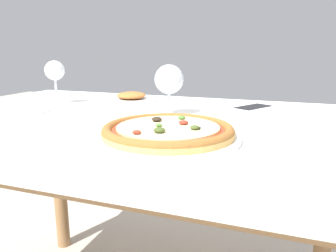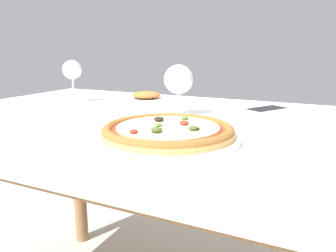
{
  "view_description": "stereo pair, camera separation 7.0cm",
  "coord_description": "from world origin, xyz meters",
  "px_view_note": "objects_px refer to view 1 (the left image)",
  "views": [
    {
      "loc": [
        0.4,
        -0.81,
        0.93
      ],
      "look_at": [
        0.16,
        -0.17,
        0.77
      ],
      "focal_mm": 35.0,
      "sensor_mm": 36.0,
      "label": 1
    },
    {
      "loc": [
        0.46,
        -0.78,
        0.93
      ],
      "look_at": [
        0.16,
        -0.17,
        0.77
      ],
      "focal_mm": 35.0,
      "sensor_mm": 36.0,
      "label": 2
    }
  ],
  "objects_px": {
    "dining_table": "(134,149)",
    "wine_glass_far_left": "(169,80)",
    "pizza_plate": "(168,132)",
    "wine_glass_far_right": "(55,73)",
    "cell_phone": "(253,108)",
    "fork": "(39,113)",
    "side_plate": "(131,98)"
  },
  "relations": [
    {
      "from": "wine_glass_far_left",
      "to": "dining_table",
      "type": "bearing_deg",
      "value": -130.48
    },
    {
      "from": "dining_table",
      "to": "wine_glass_far_right",
      "type": "relative_size",
      "value": 8.84
    },
    {
      "from": "dining_table",
      "to": "side_plate",
      "type": "relative_size",
      "value": 7.29
    },
    {
      "from": "fork",
      "to": "wine_glass_far_right",
      "type": "relative_size",
      "value": 1.11
    },
    {
      "from": "dining_table",
      "to": "cell_phone",
      "type": "relative_size",
      "value": 8.46
    },
    {
      "from": "side_plate",
      "to": "wine_glass_far_left",
      "type": "bearing_deg",
      "value": -41.82
    },
    {
      "from": "dining_table",
      "to": "wine_glass_far_left",
      "type": "height_order",
      "value": "wine_glass_far_left"
    },
    {
      "from": "pizza_plate",
      "to": "side_plate",
      "type": "xyz_separation_m",
      "value": [
        -0.31,
        0.45,
        -0.0
      ]
    },
    {
      "from": "wine_glass_far_left",
      "to": "side_plate",
      "type": "xyz_separation_m",
      "value": [
        -0.22,
        0.2,
        -0.09
      ]
    },
    {
      "from": "dining_table",
      "to": "wine_glass_far_right",
      "type": "xyz_separation_m",
      "value": [
        -0.37,
        0.14,
        0.2
      ]
    },
    {
      "from": "pizza_plate",
      "to": "fork",
      "type": "xyz_separation_m",
      "value": [
        -0.47,
        0.14,
        -0.01
      ]
    },
    {
      "from": "wine_glass_far_left",
      "to": "side_plate",
      "type": "relative_size",
      "value": 0.8
    },
    {
      "from": "pizza_plate",
      "to": "fork",
      "type": "height_order",
      "value": "pizza_plate"
    },
    {
      "from": "fork",
      "to": "cell_phone",
      "type": "relative_size",
      "value": 1.06
    },
    {
      "from": "wine_glass_far_left",
      "to": "wine_glass_far_right",
      "type": "distance_m",
      "value": 0.45
    },
    {
      "from": "dining_table",
      "to": "fork",
      "type": "xyz_separation_m",
      "value": [
        -0.3,
        -0.03,
        0.09
      ]
    },
    {
      "from": "fork",
      "to": "side_plate",
      "type": "height_order",
      "value": "side_plate"
    },
    {
      "from": "wine_glass_far_left",
      "to": "side_plate",
      "type": "bearing_deg",
      "value": 138.18
    },
    {
      "from": "wine_glass_far_right",
      "to": "cell_phone",
      "type": "relative_size",
      "value": 0.96
    },
    {
      "from": "fork",
      "to": "wine_glass_far_right",
      "type": "height_order",
      "value": "wine_glass_far_right"
    },
    {
      "from": "wine_glass_far_left",
      "to": "wine_glass_far_right",
      "type": "relative_size",
      "value": 0.97
    },
    {
      "from": "pizza_plate",
      "to": "wine_glass_far_left",
      "type": "xyz_separation_m",
      "value": [
        -0.09,
        0.25,
        0.09
      ]
    },
    {
      "from": "wine_glass_far_left",
      "to": "cell_phone",
      "type": "height_order",
      "value": "wine_glass_far_left"
    },
    {
      "from": "dining_table",
      "to": "wine_glass_far_right",
      "type": "height_order",
      "value": "wine_glass_far_right"
    },
    {
      "from": "pizza_plate",
      "to": "cell_phone",
      "type": "distance_m",
      "value": 0.45
    },
    {
      "from": "dining_table",
      "to": "wine_glass_far_right",
      "type": "bearing_deg",
      "value": 158.74
    },
    {
      "from": "wine_glass_far_left",
      "to": "wine_glass_far_right",
      "type": "bearing_deg",
      "value": 172.79
    },
    {
      "from": "cell_phone",
      "to": "fork",
      "type": "bearing_deg",
      "value": -154.73
    },
    {
      "from": "pizza_plate",
      "to": "cell_phone",
      "type": "xyz_separation_m",
      "value": [
        0.14,
        0.42,
        -0.01
      ]
    },
    {
      "from": "pizza_plate",
      "to": "wine_glass_far_right",
      "type": "height_order",
      "value": "wine_glass_far_right"
    },
    {
      "from": "pizza_plate",
      "to": "cell_phone",
      "type": "bearing_deg",
      "value": 71.91
    },
    {
      "from": "pizza_plate",
      "to": "cell_phone",
      "type": "relative_size",
      "value": 1.97
    }
  ]
}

